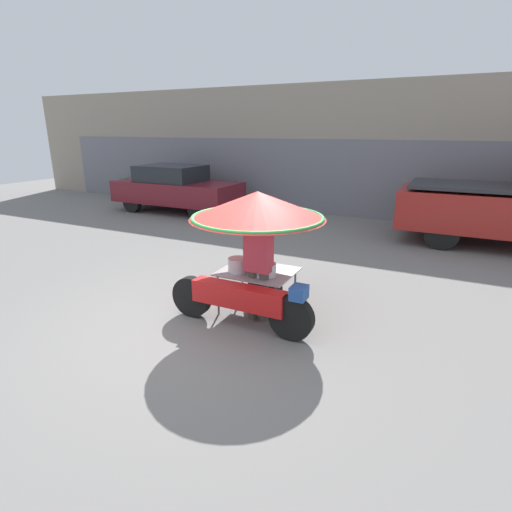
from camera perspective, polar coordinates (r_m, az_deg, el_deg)
The scene contains 6 objects.
ground_plane at distance 5.88m, azimuth -6.97°, elevation -9.78°, with size 36.00×36.00×0.00m, color slate.
shopfront_building at distance 14.08m, azimuth 14.80°, elevation 14.38°, with size 28.00×2.06×4.10m.
vendor_motorcycle_cart at distance 5.76m, azimuth -0.02°, elevation 5.13°, with size 2.21×1.99×1.85m.
vendor_person at distance 5.69m, azimuth 0.36°, elevation -1.23°, with size 0.38×0.22×1.54m.
parked_car at distance 13.96m, azimuth -11.34°, elevation 9.51°, with size 4.30×1.83×1.55m.
potted_plant at distance 17.37m, azimuth -18.36°, elevation 9.41°, with size 0.65×0.65×0.83m.
Camera 1 is at (2.93, -4.33, 2.69)m, focal length 28.00 mm.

